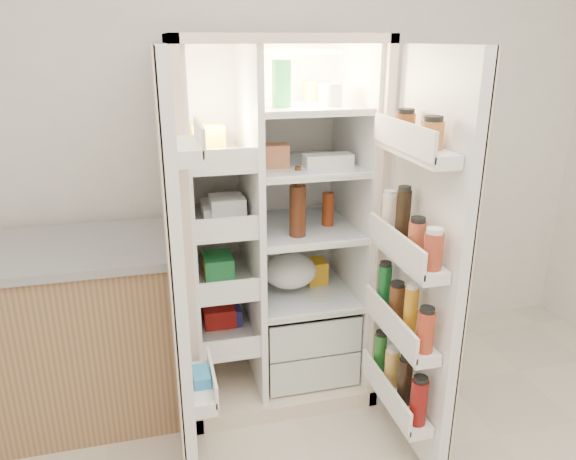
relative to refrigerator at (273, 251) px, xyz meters
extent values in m
cube|color=silver|center=(0.01, 0.35, 0.61)|extent=(4.00, 0.02, 2.70)
cube|color=beige|center=(-0.02, 0.28, 0.16)|extent=(0.92, 0.04, 1.80)
cube|color=beige|center=(-0.46, -0.05, 0.16)|extent=(0.04, 0.70, 1.80)
cube|color=beige|center=(0.42, -0.05, 0.16)|extent=(0.04, 0.70, 1.80)
cube|color=beige|center=(-0.02, -0.05, 1.04)|extent=(0.92, 0.70, 0.04)
cube|color=beige|center=(-0.02, -0.05, -0.70)|extent=(0.92, 0.70, 0.08)
cube|color=white|center=(-0.02, 0.25, 0.18)|extent=(0.84, 0.02, 1.68)
cube|color=white|center=(-0.43, -0.05, 0.18)|extent=(0.02, 0.62, 1.68)
cube|color=white|center=(0.39, -0.05, 0.18)|extent=(0.02, 0.62, 1.68)
cube|color=white|center=(-0.13, -0.05, 0.18)|extent=(0.03, 0.62, 1.68)
cube|color=silver|center=(0.14, -0.07, -0.56)|extent=(0.47, 0.52, 0.19)
cube|color=silver|center=(0.14, -0.07, -0.36)|extent=(0.47, 0.52, 0.19)
cube|color=#FFD18C|center=(0.14, 0.00, 0.98)|extent=(0.30, 0.30, 0.02)
cube|color=white|center=(-0.28, -0.05, -0.39)|extent=(0.28, 0.58, 0.02)
cube|color=white|center=(-0.28, -0.05, -0.09)|extent=(0.28, 0.58, 0.02)
cube|color=white|center=(-0.28, -0.05, 0.21)|extent=(0.28, 0.58, 0.02)
cube|color=white|center=(-0.28, -0.05, 0.51)|extent=(0.28, 0.58, 0.02)
cube|color=white|center=(0.14, -0.05, -0.22)|extent=(0.49, 0.58, 0.01)
cube|color=white|center=(0.14, -0.05, 0.14)|extent=(0.49, 0.58, 0.01)
cube|color=white|center=(0.14, -0.05, 0.46)|extent=(0.49, 0.58, 0.02)
cube|color=white|center=(0.14, -0.05, 0.74)|extent=(0.49, 0.58, 0.02)
cube|color=red|center=(-0.28, -0.05, -0.33)|extent=(0.16, 0.20, 0.10)
cube|color=green|center=(-0.28, -0.05, -0.02)|extent=(0.14, 0.18, 0.12)
cube|color=white|center=(-0.28, -0.05, 0.25)|extent=(0.20, 0.22, 0.07)
cube|color=gold|center=(-0.28, -0.05, 0.59)|extent=(0.15, 0.16, 0.14)
cube|color=#382E8B|center=(-0.28, -0.05, -0.34)|extent=(0.18, 0.20, 0.09)
cube|color=orange|center=(-0.28, -0.05, -0.03)|extent=(0.14, 0.18, 0.10)
cube|color=white|center=(-0.28, -0.05, 0.28)|extent=(0.16, 0.16, 0.12)
sphere|color=orange|center=(0.01, -0.15, -0.62)|extent=(0.07, 0.07, 0.07)
sphere|color=orange|center=(0.10, -0.11, -0.62)|extent=(0.07, 0.07, 0.07)
sphere|color=orange|center=(0.20, -0.15, -0.62)|extent=(0.07, 0.07, 0.07)
sphere|color=orange|center=(0.06, -0.01, -0.62)|extent=(0.07, 0.07, 0.07)
ellipsoid|color=#3B6822|center=(0.14, -0.05, -0.34)|extent=(0.26, 0.24, 0.11)
cylinder|color=#4A2110|center=(0.08, -0.19, 0.27)|extent=(0.08, 0.08, 0.25)
cylinder|color=maroon|center=(0.26, -0.08, 0.23)|extent=(0.06, 0.06, 0.17)
cube|color=#258941|center=(0.01, -0.14, 0.85)|extent=(0.07, 0.07, 0.20)
cylinder|color=silver|center=(0.24, -0.14, 0.79)|extent=(0.11, 0.11, 0.10)
cylinder|color=#BA802B|center=(0.20, 0.03, 0.79)|extent=(0.08, 0.08, 0.10)
cube|color=white|center=(0.24, -0.15, 0.49)|extent=(0.23, 0.10, 0.06)
cube|color=#B96F4A|center=(-0.04, -0.10, 0.52)|extent=(0.17, 0.10, 0.11)
ellipsoid|color=silver|center=(0.07, -0.07, -0.13)|extent=(0.27, 0.25, 0.17)
cube|color=#F5A819|center=(0.24, 0.03, -0.15)|extent=(0.10, 0.12, 0.12)
cube|color=white|center=(-0.52, -0.60, 0.16)|extent=(0.05, 0.40, 1.72)
cube|color=beige|center=(-0.54, -0.60, 0.16)|extent=(0.01, 0.40, 1.72)
cube|color=white|center=(-0.45, -0.60, -0.34)|extent=(0.09, 0.32, 0.06)
cube|color=white|center=(-0.45, -0.60, 0.66)|extent=(0.09, 0.32, 0.06)
cube|color=#338CCC|center=(-0.45, -0.60, -0.31)|extent=(0.07, 0.12, 0.10)
cube|color=white|center=(0.48, -0.69, 0.16)|extent=(0.05, 0.58, 1.72)
cube|color=beige|center=(0.51, -0.69, 0.16)|extent=(0.01, 0.58, 1.72)
cube|color=white|center=(0.40, -0.69, -0.48)|extent=(0.11, 0.50, 0.05)
cube|color=white|center=(0.40, -0.69, -0.14)|extent=(0.11, 0.50, 0.05)
cube|color=white|center=(0.40, -0.69, 0.21)|extent=(0.11, 0.50, 0.05)
cube|color=white|center=(0.40, -0.69, 0.64)|extent=(0.11, 0.50, 0.05)
cylinder|color=maroon|center=(0.40, -0.89, -0.36)|extent=(0.07, 0.07, 0.20)
cylinder|color=black|center=(0.40, -0.76, -0.35)|extent=(0.06, 0.06, 0.22)
cylinder|color=gold|center=(0.40, -0.63, -0.37)|extent=(0.06, 0.06, 0.18)
cylinder|color=#236925|center=(0.40, -0.50, -0.36)|extent=(0.06, 0.06, 0.19)
cylinder|color=#A8331C|center=(0.40, -0.89, -0.03)|extent=(0.07, 0.07, 0.17)
cylinder|color=orange|center=(0.40, -0.76, -0.01)|extent=(0.06, 0.06, 0.21)
cylinder|color=#572D15|center=(0.40, -0.63, -0.04)|extent=(0.07, 0.07, 0.16)
cylinder|color=#145925|center=(0.40, -0.50, -0.02)|extent=(0.06, 0.06, 0.20)
cylinder|color=#993421|center=(0.40, -0.89, 0.30)|extent=(0.07, 0.07, 0.14)
cylinder|color=#A8482B|center=(0.40, -0.76, 0.30)|extent=(0.07, 0.07, 0.14)
cylinder|color=black|center=(0.40, -0.63, 0.35)|extent=(0.06, 0.06, 0.23)
cylinder|color=#F7E3CC|center=(0.40, -0.50, 0.32)|extent=(0.06, 0.06, 0.18)
cylinder|color=#A76229|center=(0.40, -0.81, 0.71)|extent=(0.08, 0.08, 0.10)
cylinder|color=brown|center=(0.40, -0.59, 0.71)|extent=(0.08, 0.08, 0.10)
cube|color=#9E6F4F|center=(-1.13, -0.06, -0.32)|extent=(1.18, 0.61, 0.84)
cube|color=gray|center=(-1.13, -0.06, 0.12)|extent=(1.22, 0.65, 0.04)
camera|label=1|loc=(-0.57, -2.56, 1.04)|focal=34.00mm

